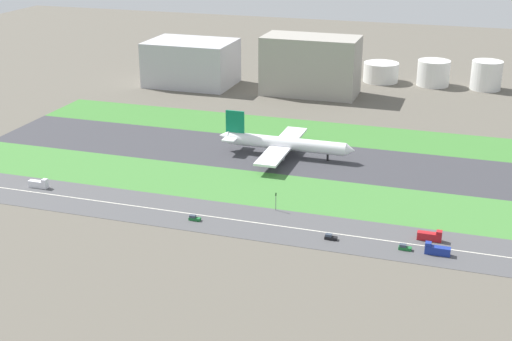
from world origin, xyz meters
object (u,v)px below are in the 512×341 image
at_px(fuel_tank_centre, 433,73).
at_px(traffic_light, 276,200).
at_px(car_1, 330,237).
at_px(terminal_building, 191,63).
at_px(car_2, 404,248).
at_px(fuel_tank_west, 381,72).
at_px(truck_2, 39,184).
at_px(airliner, 283,143).
at_px(car_0, 194,218).
at_px(hangar_building, 311,66).
at_px(fuel_tank_east, 486,75).
at_px(truck_1, 430,236).
at_px(truck_0, 437,250).

bearing_deg(fuel_tank_centre, traffic_light, -100.54).
bearing_deg(car_1, terminal_building, -55.35).
relative_size(car_1, terminal_building, 0.08).
bearing_deg(car_1, traffic_light, -35.53).
xyz_separation_m(car_2, terminal_building, (-158.38, 192.00, 13.13)).
bearing_deg(fuel_tank_centre, fuel_tank_west, 180.00).
bearing_deg(truck_2, airliner, 38.50).
height_order(car_1, fuel_tank_west, fuel_tank_west).
relative_size(terminal_building, fuel_tank_west, 2.37).
xyz_separation_m(car_0, hangar_building, (-2.92, 192.00, 16.73)).
height_order(car_1, fuel_tank_east, fuel_tank_east).
bearing_deg(hangar_building, truck_1, -64.27).
bearing_deg(truck_0, truck_2, -3.55).
distance_m(car_2, truck_2, 150.96).
xyz_separation_m(truck_0, hangar_building, (-90.72, 192.00, 15.98)).
bearing_deg(traffic_light, car_0, -145.59).
relative_size(car_2, traffic_light, 0.61).
xyz_separation_m(truck_2, fuel_tank_centre, (140.50, 227.00, 6.42)).
xyz_separation_m(car_1, car_0, (-51.47, 0.00, 0.00)).
xyz_separation_m(truck_1, terminal_building, (-166.02, 182.00, 12.38)).
xyz_separation_m(car_2, fuel_tank_west, (-43.49, 237.00, 5.32)).
height_order(truck_0, fuel_tank_west, fuel_tank_west).
height_order(car_1, traffic_light, traffic_light).
bearing_deg(terminal_building, fuel_tank_east, 13.99).
height_order(terminal_building, fuel_tank_west, terminal_building).
bearing_deg(traffic_light, fuel_tank_centre, 79.46).
xyz_separation_m(truck_0, fuel_tank_centre, (-20.77, 237.00, 6.42)).
relative_size(truck_1, truck_0, 1.00).
xyz_separation_m(car_0, fuel_tank_centre, (67.03, 237.00, 7.17)).
height_order(car_0, hangar_building, hangar_building).
bearing_deg(car_2, airliner, -50.13).
height_order(fuel_tank_centre, fuel_tank_east, fuel_tank_east).
distance_m(car_1, fuel_tank_centre, 237.62).
height_order(truck_0, hangar_building, hangar_building).
xyz_separation_m(traffic_light, hangar_building, (-29.19, 174.01, 13.36)).
height_order(fuel_tank_west, fuel_tank_east, fuel_tank_east).
xyz_separation_m(traffic_light, fuel_tank_centre, (40.76, 219.01, 3.80)).
relative_size(hangar_building, fuel_tank_west, 2.53).
bearing_deg(fuel_tank_east, fuel_tank_centre, 180.00).
distance_m(truck_1, car_0, 85.38).
xyz_separation_m(truck_2, traffic_light, (99.74, 7.99, 2.62)).
bearing_deg(hangar_building, fuel_tank_centre, 32.75).
distance_m(fuel_tank_centre, fuel_tank_east, 32.33).
xyz_separation_m(car_0, traffic_light, (26.27, 17.99, 3.37)).
relative_size(terminal_building, hangar_building, 0.94).
height_order(car_0, traffic_light, traffic_light).
relative_size(car_2, truck_1, 0.52).
xyz_separation_m(truck_1, fuel_tank_centre, (-17.76, 227.00, 6.42)).
xyz_separation_m(fuel_tank_west, fuel_tank_centre, (33.36, 0.00, 1.85)).
height_order(car_2, fuel_tank_east, fuel_tank_east).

